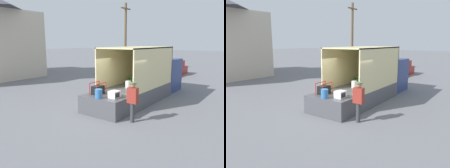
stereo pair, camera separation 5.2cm
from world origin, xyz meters
TOP-DOWN VIEW (x-y plane):
  - ground_plane at (0.00, 0.00)m, footprint 160.00×160.00m
  - box_truck at (4.03, 0.00)m, footprint 6.95×2.29m
  - tailgate_deck at (-0.68, 0.00)m, footprint 1.36×2.18m
  - microwave at (-0.65, -0.54)m, footprint 0.50×0.41m
  - portable_generator at (-0.54, 0.51)m, footprint 0.75×0.46m
  - orange_bucket at (-1.15, -0.02)m, footprint 0.33×0.33m
  - worker_person at (-0.84, -1.60)m, footprint 0.31×0.44m
  - pickup_truck_red at (12.93, 2.16)m, footprint 5.23×2.05m
  - utility_pole at (12.87, 7.57)m, footprint 1.80×0.28m

SIDE VIEW (x-z plane):
  - ground_plane at x=0.00m, z-range 0.00..0.00m
  - tailgate_deck at x=-0.68m, z-range 0.00..0.87m
  - pickup_truck_red at x=12.93m, z-range -0.14..1.33m
  - box_truck at x=4.03m, z-range -0.60..2.48m
  - microwave at x=-0.65m, z-range 0.87..1.18m
  - worker_person at x=-0.84m, z-range 0.20..1.92m
  - orange_bucket at x=-1.15m, z-range 0.87..1.29m
  - portable_generator at x=-0.54m, z-range 0.80..1.38m
  - utility_pole at x=12.87m, z-range 0.15..7.75m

